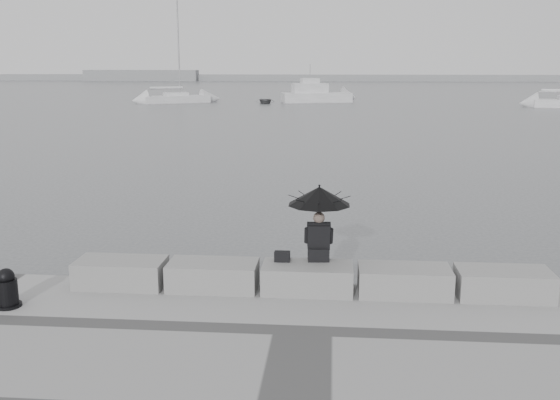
# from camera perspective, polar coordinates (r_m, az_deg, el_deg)

# --- Properties ---
(ground) EXTENTS (360.00, 360.00, 0.00)m
(ground) POSITION_cam_1_polar(r_m,az_deg,el_deg) (11.86, 2.58, -9.85)
(ground) COLOR #484A4D
(ground) RESTS_ON ground
(stone_block_far_left) EXTENTS (1.60, 0.80, 0.50)m
(stone_block_far_left) POSITION_cam_1_polar(r_m,az_deg,el_deg) (11.79, -14.33, -6.48)
(stone_block_far_left) COLOR gray
(stone_block_far_left) RESTS_ON promenade
(stone_block_left) EXTENTS (1.60, 0.80, 0.50)m
(stone_block_left) POSITION_cam_1_polar(r_m,az_deg,el_deg) (11.36, -6.14, -6.89)
(stone_block_left) COLOR gray
(stone_block_left) RESTS_ON promenade
(stone_block_centre) EXTENTS (1.60, 0.80, 0.50)m
(stone_block_centre) POSITION_cam_1_polar(r_m,az_deg,el_deg) (11.17, 2.52, -7.16)
(stone_block_centre) COLOR gray
(stone_block_centre) RESTS_ON promenade
(stone_block_right) EXTENTS (1.60, 0.80, 0.50)m
(stone_block_right) POSITION_cam_1_polar(r_m,az_deg,el_deg) (11.24, 11.29, -7.28)
(stone_block_right) COLOR gray
(stone_block_right) RESTS_ON promenade
(stone_block_far_right) EXTENTS (1.60, 0.80, 0.50)m
(stone_block_far_right) POSITION_cam_1_polar(r_m,az_deg,el_deg) (11.56, 19.75, -7.23)
(stone_block_far_right) COLOR gray
(stone_block_far_right) RESTS_ON promenade
(seated_person) EXTENTS (1.14, 1.14, 1.39)m
(seated_person) POSITION_cam_1_polar(r_m,az_deg,el_deg) (11.12, 3.60, -0.57)
(seated_person) COLOR black
(seated_person) RESTS_ON stone_block_centre
(bag) EXTENTS (0.28, 0.16, 0.18)m
(bag) POSITION_cam_1_polar(r_m,az_deg,el_deg) (11.24, 0.20, -5.18)
(bag) COLOR black
(bag) RESTS_ON stone_block_centre
(mooring_bollard) EXTENTS (0.43, 0.43, 0.68)m
(mooring_bollard) POSITION_cam_1_polar(r_m,az_deg,el_deg) (11.41, -23.67, -7.62)
(mooring_bollard) COLOR black
(mooring_bollard) RESTS_ON promenade
(distant_landmass) EXTENTS (180.00, 8.00, 2.80)m
(distant_landmass) POSITION_cam_1_polar(r_m,az_deg,el_deg) (165.74, 1.92, 11.13)
(distant_landmass) COLOR gray
(distant_landmass) RESTS_ON ground
(sailboat_left) EXTENTS (7.82, 5.74, 12.90)m
(sailboat_left) POSITION_cam_1_polar(r_m,az_deg,el_deg) (74.54, -9.47, 9.17)
(sailboat_left) COLOR white
(sailboat_left) RESTS_ON ground
(motor_cruiser) EXTENTS (8.50, 4.70, 4.50)m
(motor_cruiser) POSITION_cam_1_polar(r_m,az_deg,el_deg) (74.63, 3.35, 9.60)
(motor_cruiser) COLOR white
(motor_cruiser) RESTS_ON ground
(dinghy) EXTENTS (3.48, 1.86, 0.56)m
(dinghy) POSITION_cam_1_polar(r_m,az_deg,el_deg) (72.87, -1.36, 9.07)
(dinghy) COLOR slate
(dinghy) RESTS_ON ground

